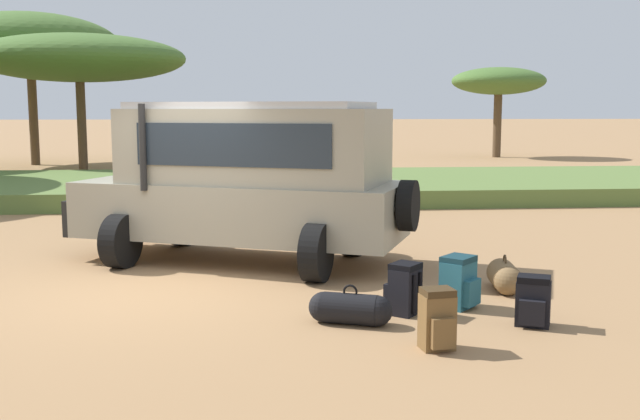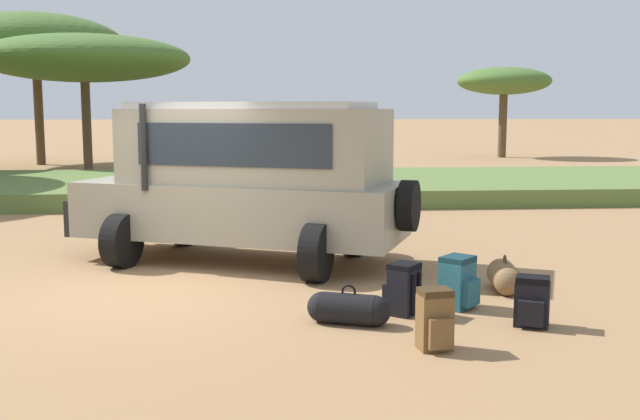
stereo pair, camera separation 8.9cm
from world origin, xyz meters
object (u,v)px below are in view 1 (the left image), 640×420
(backpack_cluster_center, at_px, (459,283))
(duffel_bag_soft_canvas, at_px, (350,309))
(backpack_beside_front_wheel, at_px, (404,289))
(acacia_tree_right_mid, at_px, (30,44))
(acacia_tree_distant_right, at_px, (499,82))
(acacia_tree_far_right, at_px, (79,58))
(safari_vehicle, at_px, (247,178))
(backpack_outermost, at_px, (533,302))
(duffel_bag_low_black_case, at_px, (504,276))
(backpack_near_rear_wheel, at_px, (438,320))

(backpack_cluster_center, bearing_deg, duffel_bag_soft_canvas, -157.52)
(backpack_beside_front_wheel, bearing_deg, duffel_bag_soft_canvas, -152.25)
(acacia_tree_right_mid, height_order, acacia_tree_distant_right, acacia_tree_right_mid)
(duffel_bag_soft_canvas, bearing_deg, acacia_tree_far_right, 109.83)
(safari_vehicle, xyz_separation_m, backpack_outermost, (3.08, -3.74, -1.03))
(backpack_beside_front_wheel, bearing_deg, backpack_cluster_center, 17.04)
(backpack_cluster_center, height_order, acacia_tree_distant_right, acacia_tree_distant_right)
(safari_vehicle, bearing_deg, acacia_tree_far_right, 110.27)
(backpack_cluster_center, distance_m, acacia_tree_far_right, 21.11)
(backpack_beside_front_wheel, xyz_separation_m, acacia_tree_far_right, (-7.72, 19.20, 3.81))
(duffel_bag_low_black_case, bearing_deg, acacia_tree_distant_right, 71.75)
(backpack_outermost, bearing_deg, backpack_beside_front_wheel, 155.14)
(safari_vehicle, height_order, backpack_near_rear_wheel, safari_vehicle)
(safari_vehicle, bearing_deg, acacia_tree_right_mid, 113.11)
(backpack_outermost, relative_size, acacia_tree_right_mid, 0.07)
(backpack_near_rear_wheel, bearing_deg, acacia_tree_right_mid, 113.04)
(backpack_near_rear_wheel, bearing_deg, backpack_beside_front_wheel, 92.94)
(backpack_outermost, distance_m, acacia_tree_right_mid, 27.96)
(safari_vehicle, distance_m, duffel_bag_low_black_case, 4.10)
(duffel_bag_low_black_case, distance_m, acacia_tree_far_right, 20.79)
(safari_vehicle, xyz_separation_m, backpack_near_rear_wheel, (1.86, -4.43, -1.00))
(acacia_tree_far_right, xyz_separation_m, acacia_tree_distant_right, (17.92, 8.10, -0.47))
(backpack_outermost, xyz_separation_m, acacia_tree_far_right, (-9.01, 19.80, 3.83))
(safari_vehicle, height_order, backpack_cluster_center, safari_vehicle)
(safari_vehicle, relative_size, acacia_tree_far_right, 0.72)
(safari_vehicle, distance_m, acacia_tree_far_right, 17.35)
(duffel_bag_soft_canvas, bearing_deg, backpack_outermost, -7.17)
(safari_vehicle, xyz_separation_m, acacia_tree_distant_right, (11.99, 24.16, 2.33))
(duffel_bag_low_black_case, relative_size, duffel_bag_soft_canvas, 0.99)
(backpack_outermost, xyz_separation_m, acacia_tree_distant_right, (8.90, 27.90, 3.36))
(backpack_outermost, xyz_separation_m, duffel_bag_soft_canvas, (-1.97, 0.25, -0.09))
(backpack_near_rear_wheel, distance_m, duffel_bag_low_black_case, 2.70)
(safari_vehicle, bearing_deg, acacia_tree_distant_right, 63.61)
(safari_vehicle, xyz_separation_m, backpack_cluster_center, (2.49, -2.93, -0.99))
(duffel_bag_soft_canvas, relative_size, acacia_tree_distant_right, 0.20)
(safari_vehicle, bearing_deg, backpack_near_rear_wheel, -67.26)
(backpack_near_rear_wheel, xyz_separation_m, duffel_bag_low_black_case, (1.46, 2.27, -0.11))
(duffel_bag_low_black_case, height_order, acacia_tree_distant_right, acacia_tree_distant_right)
(backpack_cluster_center, xyz_separation_m, backpack_near_rear_wheel, (-0.64, -1.50, -0.01))
(backpack_near_rear_wheel, height_order, acacia_tree_distant_right, acacia_tree_distant_right)
(acacia_tree_distant_right, bearing_deg, acacia_tree_right_mid, -171.54)
(backpack_outermost, relative_size, duffel_bag_soft_canvas, 0.61)
(duffel_bag_soft_canvas, distance_m, acacia_tree_right_mid, 26.96)
(backpack_cluster_center, height_order, backpack_outermost, backpack_cluster_center)
(backpack_cluster_center, height_order, duffel_bag_low_black_case, backpack_cluster_center)
(acacia_tree_distant_right, bearing_deg, duffel_bag_low_black_case, -108.25)
(backpack_cluster_center, bearing_deg, backpack_near_rear_wheel, -112.94)
(backpack_beside_front_wheel, xyz_separation_m, acacia_tree_distant_right, (10.20, 27.30, 3.34))
(acacia_tree_far_right, bearing_deg, acacia_tree_distant_right, 24.33)
(acacia_tree_right_mid, relative_size, acacia_tree_far_right, 1.06)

